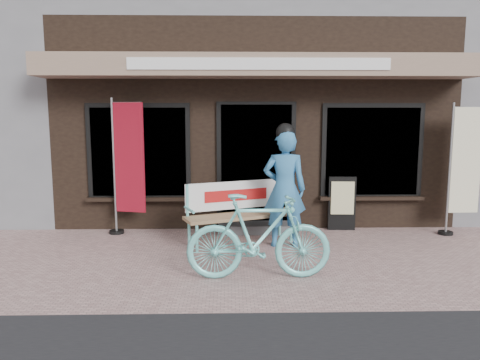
{
  "coord_description": "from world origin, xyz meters",
  "views": [
    {
      "loc": [
        -0.46,
        -6.0,
        2.03
      ],
      "look_at": [
        -0.31,
        0.7,
        1.05
      ],
      "focal_mm": 35.0,
      "sensor_mm": 36.0,
      "label": 1
    }
  ],
  "objects_px": {
    "nobori_red": "(127,165)",
    "nobori_cream": "(463,168)",
    "person": "(285,187)",
    "menu_stand": "(342,203)",
    "bench": "(239,207)",
    "bicycle": "(259,237)"
  },
  "relations": [
    {
      "from": "nobori_red",
      "to": "nobori_cream",
      "type": "xyz_separation_m",
      "value": [
        5.51,
        -0.13,
        -0.04
      ]
    },
    {
      "from": "nobori_red",
      "to": "bench",
      "type": "bearing_deg",
      "value": -2.33
    },
    {
      "from": "person",
      "to": "menu_stand",
      "type": "relative_size",
      "value": 2.01
    },
    {
      "from": "person",
      "to": "nobori_red",
      "type": "height_order",
      "value": "nobori_red"
    },
    {
      "from": "person",
      "to": "bicycle",
      "type": "relative_size",
      "value": 1.06
    },
    {
      "from": "bench",
      "to": "person",
      "type": "bearing_deg",
      "value": -40.61
    },
    {
      "from": "nobori_cream",
      "to": "menu_stand",
      "type": "height_order",
      "value": "nobori_cream"
    },
    {
      "from": "nobori_red",
      "to": "menu_stand",
      "type": "height_order",
      "value": "nobori_red"
    },
    {
      "from": "person",
      "to": "bicycle",
      "type": "distance_m",
      "value": 1.53
    },
    {
      "from": "nobori_red",
      "to": "menu_stand",
      "type": "distance_m",
      "value": 3.69
    },
    {
      "from": "nobori_cream",
      "to": "nobori_red",
      "type": "bearing_deg",
      "value": 176.91
    },
    {
      "from": "bench",
      "to": "nobori_red",
      "type": "xyz_separation_m",
      "value": [
        -1.83,
        0.51,
        0.61
      ]
    },
    {
      "from": "menu_stand",
      "to": "nobori_cream",
      "type": "bearing_deg",
      "value": -7.86
    },
    {
      "from": "bench",
      "to": "menu_stand",
      "type": "xyz_separation_m",
      "value": [
        1.8,
        0.73,
        -0.08
      ]
    },
    {
      "from": "nobori_cream",
      "to": "menu_stand",
      "type": "xyz_separation_m",
      "value": [
        -1.89,
        0.35,
        -0.65
      ]
    },
    {
      "from": "bench",
      "to": "nobori_cream",
      "type": "height_order",
      "value": "nobori_cream"
    },
    {
      "from": "bicycle",
      "to": "nobori_cream",
      "type": "bearing_deg",
      "value": -60.8
    },
    {
      "from": "person",
      "to": "bicycle",
      "type": "height_order",
      "value": "person"
    },
    {
      "from": "bench",
      "to": "nobori_red",
      "type": "height_order",
      "value": "nobori_red"
    },
    {
      "from": "bench",
      "to": "nobori_cream",
      "type": "relative_size",
      "value": 0.82
    },
    {
      "from": "person",
      "to": "nobori_red",
      "type": "bearing_deg",
      "value": 169.66
    },
    {
      "from": "nobori_red",
      "to": "nobori_cream",
      "type": "distance_m",
      "value": 5.51
    }
  ]
}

